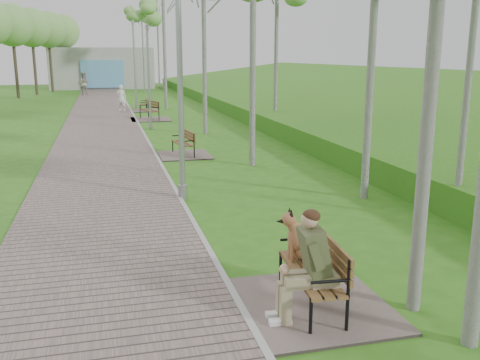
% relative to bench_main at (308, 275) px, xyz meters
% --- Properties ---
extents(ground, '(120.00, 120.00, 0.00)m').
position_rel_bench_main_xyz_m(ground, '(-0.86, -0.42, -0.48)').
color(ground, '#2C6517').
rests_on(ground, ground).
extents(walkway, '(3.50, 67.00, 0.04)m').
position_rel_bench_main_xyz_m(walkway, '(-2.61, 21.08, -0.46)').
color(walkway, '#665752').
rests_on(walkway, ground).
extents(kerb, '(0.10, 67.00, 0.05)m').
position_rel_bench_main_xyz_m(kerb, '(-0.86, 21.08, -0.45)').
color(kerb, '#999993').
rests_on(kerb, ground).
extents(embankment, '(14.00, 70.00, 1.60)m').
position_rel_bench_main_xyz_m(embankment, '(11.14, 19.58, -0.48)').
color(embankment, '#458623').
rests_on(embankment, ground).
extents(building_north, '(10.00, 5.20, 4.00)m').
position_rel_bench_main_xyz_m(building_north, '(-2.36, 50.55, 1.52)').
color(building_north, '#9E9E99').
rests_on(building_north, ground).
extents(bench_main, '(1.94, 2.15, 1.69)m').
position_rel_bench_main_xyz_m(bench_main, '(0.00, 0.00, 0.00)').
color(bench_main, '#665752').
rests_on(bench_main, ground).
extents(bench_second, '(1.67, 1.86, 1.03)m').
position_rel_bench_main_xyz_m(bench_second, '(0.04, 11.41, -0.29)').
color(bench_second, '#665752').
rests_on(bench_second, ground).
extents(bench_third, '(1.97, 2.19, 1.21)m').
position_rel_bench_main_xyz_m(bench_third, '(-0.17, 21.97, -0.25)').
color(bench_third, '#665752').
rests_on(bench_third, ground).
extents(bench_far, '(1.60, 1.78, 0.98)m').
position_rel_bench_main_xyz_m(bench_far, '(-0.12, 26.56, -0.30)').
color(bench_far, '#665752').
rests_on(bench_far, ground).
extents(lamp_post_near, '(0.22, 0.22, 5.72)m').
position_rel_bench_main_xyz_m(lamp_post_near, '(-0.78, 5.98, 2.19)').
color(lamp_post_near, '#989BA0').
rests_on(lamp_post_near, ground).
extents(lamp_post_second, '(0.18, 0.18, 4.58)m').
position_rel_bench_main_xyz_m(lamp_post_second, '(-0.43, 18.36, 1.66)').
color(lamp_post_second, '#989BA0').
rests_on(lamp_post_second, ground).
extents(lamp_post_third, '(0.21, 0.21, 5.34)m').
position_rel_bench_main_xyz_m(lamp_post_third, '(-0.45, 28.00, 2.02)').
color(lamp_post_third, '#989BA0').
rests_on(lamp_post_third, ground).
extents(pedestrian_near, '(0.64, 0.49, 1.57)m').
position_rel_bench_main_xyz_m(pedestrian_near, '(-1.40, 26.61, 0.31)').
color(pedestrian_near, silver).
rests_on(pedestrian_near, ground).
extents(pedestrian_far, '(1.00, 0.82, 1.89)m').
position_rel_bench_main_xyz_m(pedestrian_far, '(-3.97, 41.33, 0.47)').
color(pedestrian_far, gray).
rests_on(pedestrian_far, ground).
extents(birch_distant_a, '(2.23, 2.23, 7.41)m').
position_rel_bench_main_xyz_m(birch_distant_a, '(1.24, 43.14, 5.34)').
color(birch_distant_a, silver).
rests_on(birch_distant_a, ground).
extents(birch_distant_b, '(2.64, 2.64, 9.78)m').
position_rel_bench_main_xyz_m(birch_distant_b, '(3.12, 48.36, 7.20)').
color(birch_distant_b, silver).
rests_on(birch_distant_b, ground).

